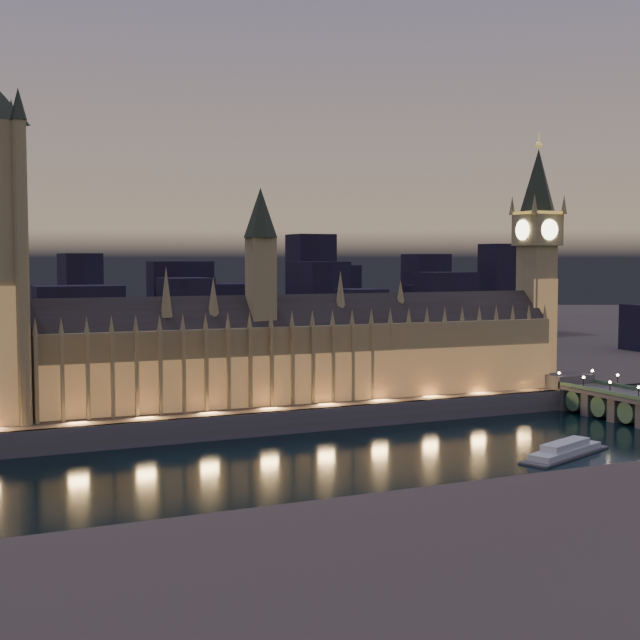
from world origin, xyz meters
name	(u,v)px	position (x,y,z in m)	size (l,w,h in m)	color
ground_plane	(378,454)	(0.00, 0.00, 0.00)	(2000.00, 2000.00, 0.00)	black
north_bank	(87,325)	(0.00, 520.00, 4.00)	(2000.00, 960.00, 8.00)	#483331
embankment_wall	(323,419)	(0.00, 41.00, 4.00)	(2000.00, 2.50, 8.00)	#474F45
palace_of_westminster	(309,350)	(3.72, 61.75, 26.37)	(202.00, 26.72, 78.00)	#89815B
elizabeth_tower	(537,245)	(108.00, 61.92, 66.14)	(18.00, 18.00, 104.44)	#89815B
river_boat	(565,451)	(51.09, -26.08, 1.56)	(39.93, 23.12, 4.50)	#474F45
city_backdrop	(237,310)	(38.75, 246.16, 30.41)	(473.58, 215.63, 71.46)	black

